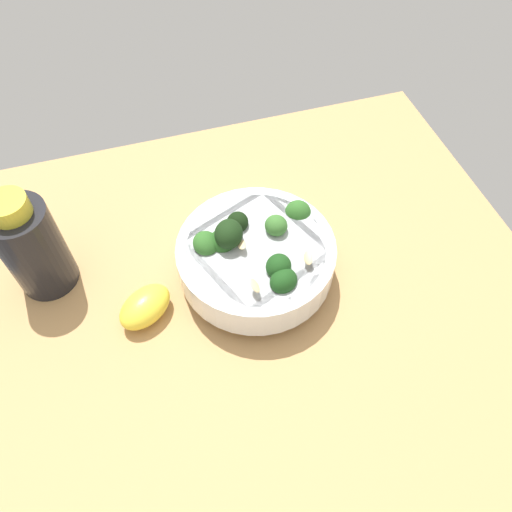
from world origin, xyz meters
The scene contains 4 objects.
ground_plane centered at (0.00, 0.00, -1.91)cm, with size 69.03×69.03×3.82cm, color tan.
bowl_of_broccoli centered at (4.93, 1.52, 4.01)cm, with size 19.43×19.43×9.76cm.
lemon_wedge centered at (3.05, 15.99, 1.85)cm, with size 7.01×4.61×3.71cm, color yellow.
bottle_tall centered at (12.00, 27.07, 6.80)cm, with size 7.19×7.19×14.80cm.
Camera 1 is at (-29.19, 11.82, 53.30)cm, focal length 34.55 mm.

